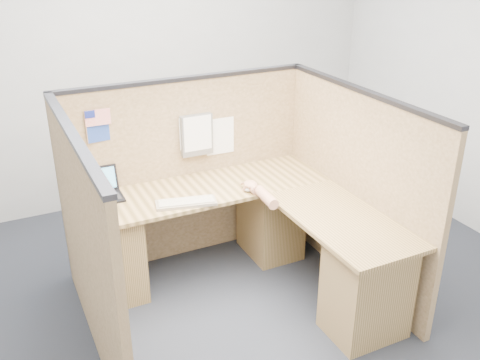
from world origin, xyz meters
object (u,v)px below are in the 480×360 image
laptop (101,190)px  keyboard (186,202)px  l_desk (247,244)px  mouse (250,188)px

laptop → keyboard: size_ratio=0.63×
l_desk → laptop: (-0.92, 0.58, 0.39)m
l_desk → mouse: bearing=57.7°
mouse → laptop: bearing=159.4°
keyboard → laptop: bearing=156.2°
l_desk → laptop: bearing=147.8°
l_desk → laptop: 1.16m
l_desk → mouse: size_ratio=16.43×
keyboard → l_desk: bearing=-12.0°
l_desk → laptop: laptop is taller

